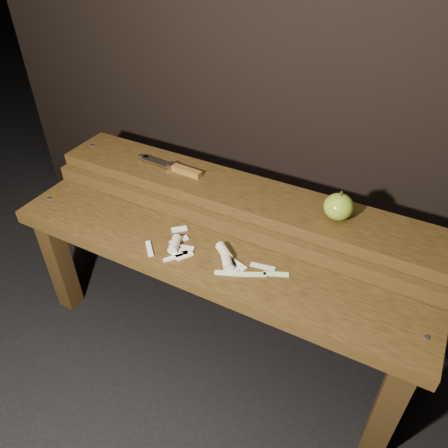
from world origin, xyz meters
The scene contains 6 objects.
ground centered at (0.00, 0.00, 0.00)m, with size 60.00×60.00×0.00m, color black.
bench_front_tier centered at (0.00, -0.06, 0.35)m, with size 1.20×0.20×0.42m.
bench_rear_tier centered at (0.00, 0.17, 0.41)m, with size 1.20×0.21×0.50m.
apple centered at (0.28, 0.17, 0.54)m, with size 0.08×0.08×0.08m.
knife centered at (-0.21, 0.17, 0.51)m, with size 0.24×0.04×0.02m.
apple_scraps centered at (0.01, -0.05, 0.43)m, with size 0.40×0.16×0.03m.
Camera 1 is at (0.45, -0.78, 1.21)m, focal length 35.00 mm.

